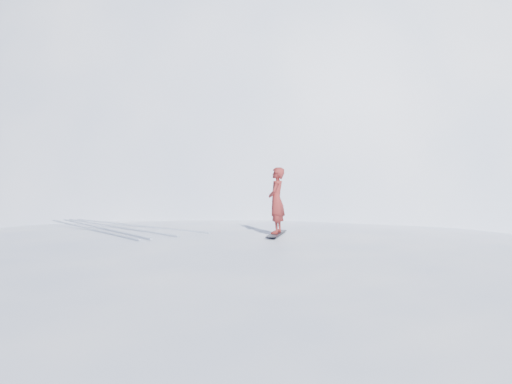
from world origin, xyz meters
The scene contains 8 objects.
ground centered at (0.00, 0.00, 0.00)m, with size 400.00×400.00×0.00m, color white.
near_ridge centered at (1.00, 3.00, 0.00)m, with size 36.00×28.00×4.80m, color white.
summit_peak centered at (22.00, 26.00, 0.00)m, with size 60.00×56.00×56.00m, color white.
peak_shoulder centered at (10.00, 20.00, 0.00)m, with size 28.00×24.00×18.00m, color white.
wind_bumps centered at (-0.56, 2.12, 0.00)m, with size 16.00×14.40×1.00m.
snowboard centered at (2.35, 0.66, 2.41)m, with size 1.49×0.28×0.02m, color black.
snowboarder centered at (2.35, 0.66, 3.32)m, with size 0.65×0.43×1.78m, color maroon.
board_tracks centered at (-0.91, 4.64, 2.42)m, with size 2.93×5.96×0.04m.
Camera 1 is at (-5.59, -10.21, 4.25)m, focal length 35.00 mm.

